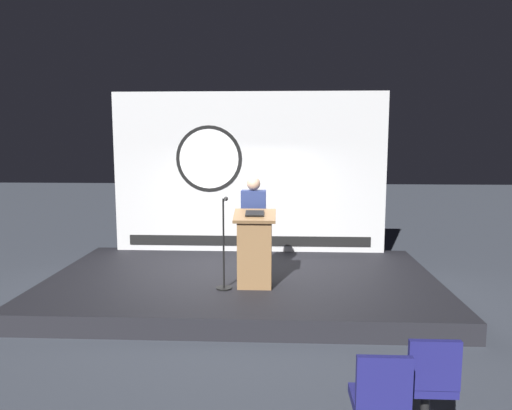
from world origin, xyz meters
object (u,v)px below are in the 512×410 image
Objects in this scene: audience_chair_right at (380,396)px; audience_chair_left at (429,378)px; podium at (255,250)px; speaker_person at (254,227)px; microphone_stand at (224,257)px.

audience_chair_left is at bearing 33.75° from audience_chair_right.
speaker_person reaches higher than podium.
speaker_person reaches higher than microphone_stand.
microphone_stand is 3.83m from audience_chair_left.
speaker_person is 1.88× the size of audience_chair_left.
podium is 1.34× the size of audience_chair_right.
microphone_stand is at bearing 124.60° from audience_chair_left.
audience_chair_left is (2.17, -3.14, -0.29)m from microphone_stand.
audience_chair_right is (1.67, -3.47, -0.29)m from microphone_stand.
audience_chair_right is (1.21, -3.57, -0.39)m from podium.
microphone_stand is at bearing -126.24° from speaker_person.
audience_chair_right is at bearing -72.79° from speaker_person.
speaker_person reaches higher than audience_chair_left.
speaker_person is 4.29m from audience_chair_right.
speaker_person is 0.80m from microphone_stand.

